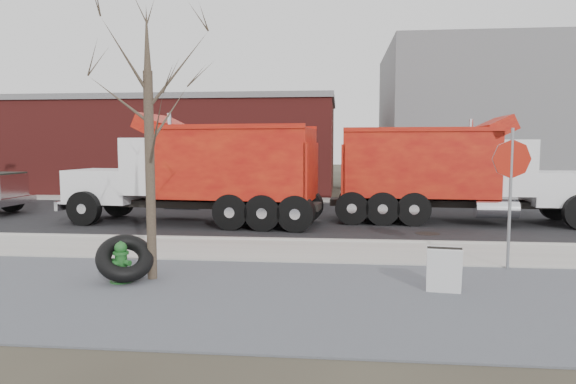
# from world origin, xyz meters

# --- Properties ---
(ground) EXTENTS (120.00, 120.00, 0.00)m
(ground) POSITION_xyz_m (0.00, 0.00, 0.00)
(ground) COLOR #383328
(ground) RESTS_ON ground
(gravel_verge) EXTENTS (60.00, 5.00, 0.03)m
(gravel_verge) POSITION_xyz_m (0.00, -3.50, 0.01)
(gravel_verge) COLOR slate
(gravel_verge) RESTS_ON ground
(sidewalk) EXTENTS (60.00, 2.50, 0.06)m
(sidewalk) POSITION_xyz_m (0.00, 0.25, 0.03)
(sidewalk) COLOR #9E9B93
(sidewalk) RESTS_ON ground
(curb) EXTENTS (60.00, 0.15, 0.11)m
(curb) POSITION_xyz_m (0.00, 1.55, 0.06)
(curb) COLOR #9E9B93
(curb) RESTS_ON ground
(road) EXTENTS (60.00, 9.40, 0.02)m
(road) POSITION_xyz_m (0.00, 6.30, 0.01)
(road) COLOR black
(road) RESTS_ON ground
(far_sidewalk) EXTENTS (60.00, 2.00, 0.06)m
(far_sidewalk) POSITION_xyz_m (0.00, 12.00, 0.03)
(far_sidewalk) COLOR #9E9B93
(far_sidewalk) RESTS_ON ground
(building_grey) EXTENTS (12.00, 10.00, 8.00)m
(building_grey) POSITION_xyz_m (9.00, 18.00, 4.00)
(building_grey) COLOR slate
(building_grey) RESTS_ON ground
(building_brick) EXTENTS (20.20, 8.20, 5.30)m
(building_brick) POSITION_xyz_m (-10.00, 17.00, 2.65)
(building_brick) COLOR maroon
(building_brick) RESTS_ON ground
(bare_tree) EXTENTS (3.20, 3.20, 5.20)m
(bare_tree) POSITION_xyz_m (-3.20, -2.60, 3.30)
(bare_tree) COLOR #382D23
(bare_tree) RESTS_ON ground
(fire_hydrant) EXTENTS (0.45, 0.45, 0.81)m
(fire_hydrant) POSITION_xyz_m (-3.70, -2.90, 0.37)
(fire_hydrant) COLOR #256127
(fire_hydrant) RESTS_ON ground
(truck_tire) EXTENTS (1.42, 1.39, 0.93)m
(truck_tire) POSITION_xyz_m (-3.65, -2.83, 0.47)
(truck_tire) COLOR black
(truck_tire) RESTS_ON ground
(stop_sign) EXTENTS (0.80, 0.12, 2.97)m
(stop_sign) POSITION_xyz_m (3.92, -1.10, 2.01)
(stop_sign) COLOR gray
(stop_sign) RESTS_ON ground
(sandwich_board) EXTENTS (0.63, 0.45, 0.82)m
(sandwich_board) POSITION_xyz_m (2.23, -3.04, 0.44)
(sandwich_board) COLOR silver
(sandwich_board) RESTS_ON ground
(dump_truck_red_a) EXTENTS (8.74, 2.76, 3.52)m
(dump_truck_red_a) POSITION_xyz_m (4.15, 5.65, 1.79)
(dump_truck_red_a) COLOR black
(dump_truck_red_a) RESTS_ON ground
(dump_truck_red_b) EXTENTS (8.57, 3.15, 3.58)m
(dump_truck_red_b) POSITION_xyz_m (-4.09, 4.46, 1.83)
(dump_truck_red_b) COLOR black
(dump_truck_red_b) RESTS_ON ground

